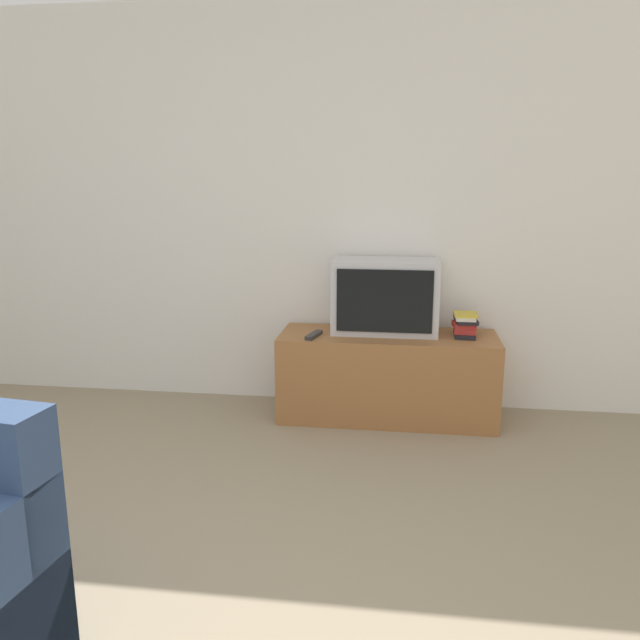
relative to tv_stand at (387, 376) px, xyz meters
name	(u,v)px	position (x,y,z in m)	size (l,w,h in m)	color
wall_back	(278,210)	(-0.76, 0.30, 1.03)	(9.00, 0.06, 2.60)	white
tv_stand	(387,376)	(0.00, 0.00, 0.00)	(1.36, 0.49, 0.55)	#9E6638
television	(385,296)	(-0.03, 0.07, 0.50)	(0.66, 0.35, 0.46)	silver
book_stack	(465,325)	(0.47, 0.03, 0.34)	(0.15, 0.23, 0.15)	black
remote_on_stand	(314,335)	(-0.46, -0.12, 0.28)	(0.09, 0.20, 0.02)	#2D2D2D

